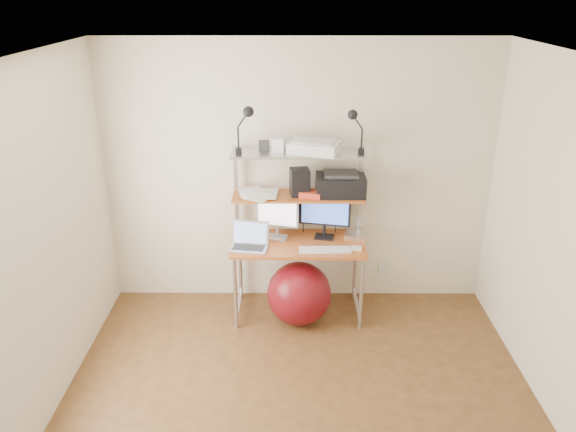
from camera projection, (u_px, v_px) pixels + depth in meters
name	position (u px, v px, depth m)	size (l,w,h in m)	color
room	(301.00, 266.00, 3.55)	(3.60, 3.60, 3.60)	brown
computer_desk	(298.00, 218.00, 5.06)	(1.20, 0.60, 1.57)	#BE6725
wall_outlet	(383.00, 268.00, 5.56)	(0.08, 0.01, 0.12)	silver
monitor_silver	(277.00, 214.00, 5.09)	(0.39, 0.17, 0.44)	#B5B6BA
monitor_black	(325.00, 213.00, 5.10)	(0.47, 0.16, 0.47)	black
laptop	(250.00, 242.00, 4.97)	(0.36, 0.31, 0.29)	silver
keyboard	(325.00, 250.00, 4.92)	(0.45, 0.13, 0.01)	silver
mouse	(356.00, 248.00, 4.93)	(0.10, 0.06, 0.03)	silver
mac_mini	(356.00, 235.00, 5.19)	(0.19, 0.19, 0.04)	silver
phone	(307.00, 249.00, 4.93)	(0.07, 0.12, 0.01)	black
printer	(341.00, 184.00, 5.01)	(0.44, 0.30, 0.21)	black
nas_cube	(300.00, 182.00, 5.00)	(0.16, 0.16, 0.24)	black
red_box	(311.00, 194.00, 4.98)	(0.19, 0.13, 0.05)	red
scanner	(314.00, 147.00, 4.84)	(0.49, 0.39, 0.11)	silver
box_white	(279.00, 145.00, 4.85)	(0.11, 0.09, 0.12)	silver
box_grey	(264.00, 146.00, 4.90)	(0.09, 0.09, 0.09)	#2D2D2F
clip_lamp_left	(246.00, 120.00, 4.70)	(0.17, 0.09, 0.41)	black
clip_lamp_right	(355.00, 122.00, 4.71)	(0.15, 0.09, 0.39)	black
exercise_ball	(299.00, 294.00, 5.11)	(0.58, 0.58, 0.58)	maroon
paper_stack	(257.00, 193.00, 5.04)	(0.38, 0.42, 0.02)	white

